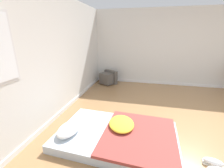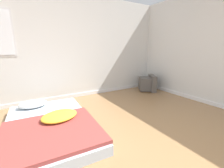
% 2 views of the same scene
% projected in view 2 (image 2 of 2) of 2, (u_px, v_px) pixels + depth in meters
% --- Properties ---
extents(wall_back, '(8.22, 0.08, 2.60)m').
position_uv_depth(wall_back, '(57.00, 48.00, 3.61)').
color(wall_back, silver).
rests_on(wall_back, ground_plane).
extents(mattress_bed, '(1.38, 2.09, 0.29)m').
position_uv_depth(mattress_bed, '(49.00, 125.00, 2.39)').
color(mattress_bed, silver).
rests_on(mattress_bed, ground_plane).
extents(crt_tv, '(0.65, 0.67, 0.48)m').
position_uv_depth(crt_tv, '(148.00, 83.00, 4.63)').
color(crt_tv, '#56514C').
rests_on(crt_tv, ground_plane).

